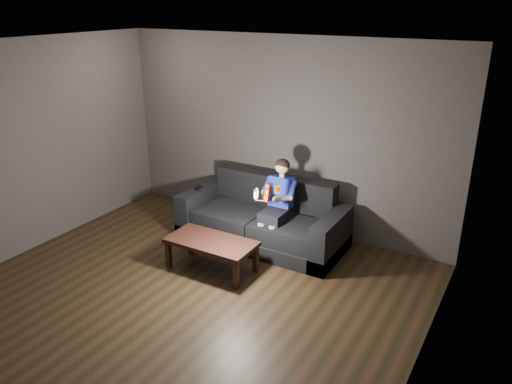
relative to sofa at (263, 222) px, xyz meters
The scene contains 11 objects.
floor 1.89m from the sofa, 92.22° to the right, with size 5.00×5.00×0.00m, color black.
back_wall 1.24m from the sofa, 96.55° to the left, with size 5.00×0.04×2.70m, color #3F3937.
left_wall 3.35m from the sofa, 144.01° to the right, with size 0.04×5.00×2.70m, color #3F3937.
right_wall 3.24m from the sofa, 37.58° to the right, with size 0.04×5.00×2.70m, color #3F3937.
ceiling 3.06m from the sofa, 92.22° to the right, with size 5.00×5.00×0.02m, color white.
sofa is the anchor object (origin of this frame).
child 0.51m from the sofa, 13.72° to the right, with size 0.45×0.55×1.11m.
wii_remote_red 0.89m from the sofa, 55.25° to the right, with size 0.06×0.09×0.22m.
nunchuk_white 0.80m from the sofa, 69.67° to the right, with size 0.08×0.11×0.16m.
wii_remote_black 1.07m from the sofa, behind, with size 0.08×0.17×0.03m.
coffee_table 0.99m from the sofa, 99.65° to the right, with size 1.09×0.55×0.40m.
Camera 1 is at (3.10, -3.50, 3.14)m, focal length 35.00 mm.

